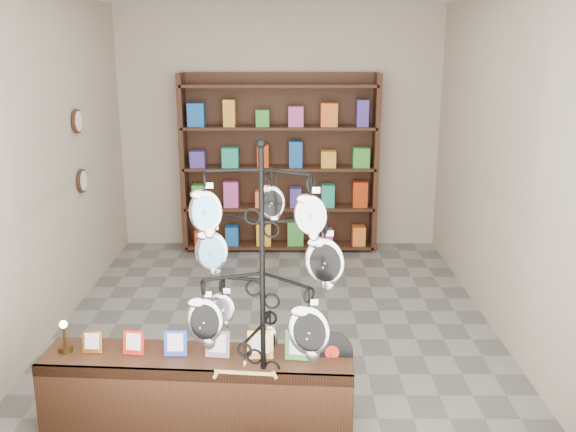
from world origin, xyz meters
name	(u,v)px	position (x,y,z in m)	size (l,w,h in m)	color
ground	(276,324)	(0.00, 0.00, 0.00)	(5.00, 5.00, 0.00)	slate
room_envelope	(275,127)	(0.00, 0.00, 1.85)	(5.00, 5.00, 5.00)	#B2A28F
display_tree	(262,274)	(-0.04, -1.79, 1.17)	(1.04, 0.98, 2.02)	black
front_shelf	(199,389)	(-0.50, -1.61, 0.26)	(2.12, 0.56, 0.74)	black
back_shelving	(279,169)	(0.00, 2.30, 1.03)	(2.42, 0.36, 2.20)	black
wall_clocks	(80,151)	(-1.97, 0.80, 1.50)	(0.03, 0.24, 0.84)	black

